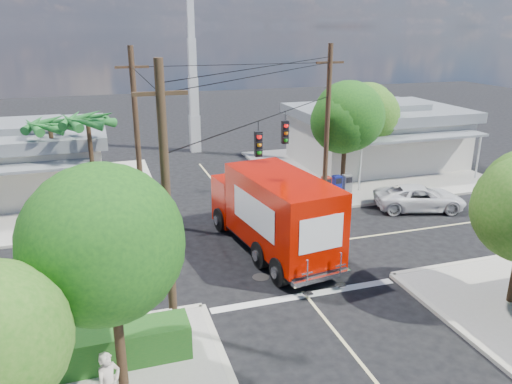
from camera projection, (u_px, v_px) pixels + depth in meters
name	position (u px, v px, depth m)	size (l,w,h in m)	color
ground	(269.00, 250.00, 23.08)	(120.00, 120.00, 0.00)	black
sidewalk_ne	(362.00, 169.00, 36.04)	(14.12, 14.12, 0.14)	#9D988E
sidewalk_nw	(37.00, 199.00, 29.75)	(14.12, 14.12, 0.14)	#9D988E
road_markings	(280.00, 264.00, 21.75)	(32.00, 32.00, 0.01)	beige
building_ne	(376.00, 134.00, 36.78)	(11.80, 10.20, 4.50)	beige
building_nw	(15.00, 159.00, 30.18)	(10.80, 10.20, 4.30)	beige
radio_tower	(193.00, 82.00, 39.53)	(0.80, 0.80, 17.00)	silver
tree_sw_front	(111.00, 251.00, 12.88)	(3.88, 3.78, 6.03)	#422D1C
tree_ne_front	(347.00, 116.00, 29.77)	(4.21, 4.14, 6.66)	#422D1C
tree_ne_back	(366.00, 117.00, 32.69)	(3.77, 3.66, 5.82)	#422D1C
palm_nw_front	(88.00, 123.00, 26.11)	(3.01, 3.08, 5.59)	#422D1C
palm_nw_back	(50.00, 127.00, 27.00)	(3.01, 3.08, 5.19)	#422D1C
utility_poles	(225.00, 146.00, 22.60)	(12.00, 10.68, 9.00)	#473321
picket_fence	(92.00, 335.00, 15.55)	(5.94, 0.06, 1.00)	silver
hedge_sw	(85.00, 351.00, 14.77)	(6.20, 1.20, 1.10)	#174E18
vending_boxes	(337.00, 185.00, 30.35)	(1.90, 0.50, 1.10)	#A21E12
delivery_truck	(273.00, 212.00, 22.38)	(3.84, 8.99, 3.78)	black
parked_car	(420.00, 198.00, 28.01)	(2.30, 4.99, 1.39)	silver
pedestrian	(109.00, 384.00, 12.83)	(0.68, 0.45, 1.87)	beige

